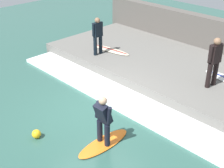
% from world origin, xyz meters
% --- Properties ---
extents(ground_plane, '(28.00, 28.00, 0.00)m').
position_xyz_m(ground_plane, '(0.00, 0.00, 0.00)').
color(ground_plane, '#2D564C').
extents(concrete_ledge, '(4.40, 10.25, 0.43)m').
position_xyz_m(concrete_ledge, '(3.80, 0.00, 0.22)').
color(concrete_ledge, '#66635E').
rests_on(concrete_ledge, ground_plane).
extents(back_wall, '(0.50, 10.76, 1.75)m').
position_xyz_m(back_wall, '(6.25, 0.00, 0.87)').
color(back_wall, '#544F49').
rests_on(back_wall, ground_plane).
extents(wave_foam_crest, '(1.19, 9.74, 0.12)m').
position_xyz_m(wave_foam_crest, '(1.01, 0.00, 0.06)').
color(wave_foam_crest, white).
rests_on(wave_foam_crest, ground_plane).
extents(surfboard_riding, '(1.69, 0.53, 0.06)m').
position_xyz_m(surfboard_riding, '(-0.99, -1.35, 0.03)').
color(surfboard_riding, orange).
rests_on(surfboard_riding, ground_plane).
extents(surfer_riding, '(0.38, 0.60, 1.41)m').
position_xyz_m(surfer_riding, '(-0.99, -1.35, 0.84)').
color(surfer_riding, black).
rests_on(surfer_riding, surfboard_riding).
extents(surfer_waiting_near, '(0.56, 0.30, 1.67)m').
position_xyz_m(surfer_waiting_near, '(3.24, -2.02, 1.37)').
color(surfer_waiting_near, black).
rests_on(surfer_waiting_near, concrete_ledge).
extents(surfer_waiting_far, '(0.52, 0.26, 1.52)m').
position_xyz_m(surfer_waiting_far, '(2.44, 2.61, 1.29)').
color(surfer_waiting_far, black).
rests_on(surfer_waiting_far, concrete_ledge).
extents(surfboard_waiting_far, '(0.65, 1.86, 0.07)m').
position_xyz_m(surfboard_waiting_far, '(3.07, 2.50, 0.46)').
color(surfboard_waiting_far, beige).
rests_on(surfboard_waiting_far, concrete_ledge).
extents(marker_buoy, '(0.25, 0.25, 0.25)m').
position_xyz_m(marker_buoy, '(-2.10, 0.15, 0.12)').
color(marker_buoy, yellow).
rests_on(marker_buoy, ground_plane).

